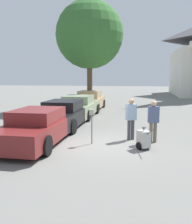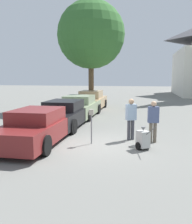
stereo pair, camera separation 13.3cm
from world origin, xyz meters
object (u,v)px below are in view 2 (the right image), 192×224
at_px(parked_car_sage, 80,107).
at_px(parked_car_tan, 92,101).
at_px(parked_car_black, 65,114).
at_px(parking_meter, 91,120).
at_px(equipment_cart, 143,139).
at_px(parked_car_maroon, 39,127).
at_px(person_supervisor, 153,119).
at_px(person_worker, 131,116).

height_order(parked_car_sage, parked_car_tan, parked_car_tan).
height_order(parked_car_black, parked_car_tan, parked_car_tan).
xyz_separation_m(parking_meter, equipment_cart, (2.01, -0.40, -0.57)).
bearing_deg(parked_car_maroon, person_supervisor, 10.64).
relative_size(parked_car_tan, person_worker, 2.86).
xyz_separation_m(parked_car_sage, equipment_cart, (4.12, -6.80, -0.28)).
xyz_separation_m(parked_car_tan, person_supervisor, (4.50, -9.50, 0.26)).
bearing_deg(parked_car_tan, parked_car_black, -90.11).
bearing_deg(person_worker, parking_meter, 5.40).
distance_m(parked_car_maroon, parked_car_tan, 10.36).
relative_size(parked_car_maroon, equipment_cart, 5.24).
relative_size(parked_car_maroon, parked_car_tan, 1.05).
bearing_deg(parking_meter, person_supervisor, 15.08).
bearing_deg(parking_meter, parked_car_maroon, -174.35).
xyz_separation_m(parked_car_maroon, parked_car_black, (0.00, 3.41, -0.00)).
height_order(parked_car_maroon, parked_car_sage, parked_car_sage).
distance_m(parked_car_sage, parking_meter, 6.74).
bearing_deg(parked_car_maroon, parked_car_sage, 89.89).
xyz_separation_m(parked_car_maroon, equipment_cart, (4.12, -0.19, -0.27)).
height_order(parked_car_black, parking_meter, parked_car_black).
bearing_deg(parked_car_black, parking_meter, -56.77).
distance_m(parked_car_black, equipment_cart, 5.47).
xyz_separation_m(parked_car_tan, equipment_cart, (4.12, -10.55, -0.31)).
bearing_deg(parked_car_maroon, equipment_cart, -2.73).
bearing_deg(person_worker, parked_car_maroon, -9.11).
bearing_deg(person_worker, equipment_cart, 84.12).
relative_size(parked_car_black, parked_car_tan, 1.04).
relative_size(parked_car_black, parked_car_sage, 1.02).
bearing_deg(parking_meter, parked_car_sage, 108.19).
xyz_separation_m(parked_car_black, parked_car_sage, (-0.00, 3.20, 0.01)).
height_order(parked_car_tan, equipment_cart, parked_car_tan).
relative_size(parked_car_black, person_worker, 2.98).
bearing_deg(parked_car_tan, person_worker, -68.74).
bearing_deg(equipment_cart, person_supervisor, 36.19).
distance_m(parking_meter, person_supervisor, 2.48).
relative_size(parked_car_black, parking_meter, 3.76).
bearing_deg(parked_car_sage, parked_car_black, -90.11).
height_order(parked_car_black, person_supervisor, person_supervisor).
xyz_separation_m(parked_car_sage, person_worker, (3.60, -5.45, 0.33)).
distance_m(parked_car_maroon, parking_meter, 2.13).
xyz_separation_m(parked_car_black, person_worker, (3.60, -2.25, 0.34)).
xyz_separation_m(parked_car_maroon, person_worker, (3.60, 1.15, 0.34)).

